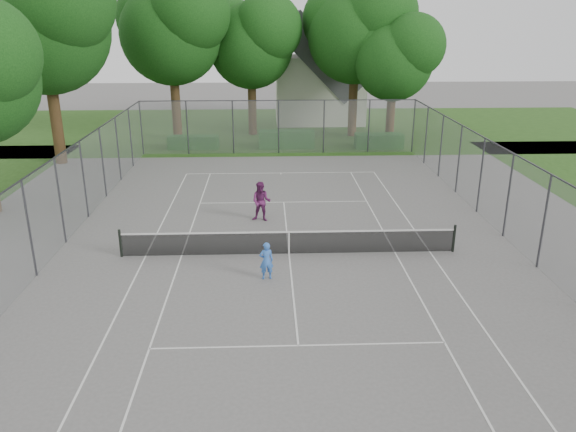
{
  "coord_description": "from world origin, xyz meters",
  "views": [
    {
      "loc": [
        -0.81,
        -19.85,
        8.63
      ],
      "look_at": [
        0.0,
        1.0,
        1.2
      ],
      "focal_mm": 35.0,
      "sensor_mm": 36.0,
      "label": 1
    }
  ],
  "objects_px": {
    "tennis_net": "(289,242)",
    "woman_player": "(261,202)",
    "girl_player": "(266,261)",
    "house": "(319,78)"
  },
  "relations": [
    {
      "from": "tennis_net",
      "to": "woman_player",
      "type": "distance_m",
      "value": 3.97
    },
    {
      "from": "woman_player",
      "to": "tennis_net",
      "type": "bearing_deg",
      "value": -61.57
    },
    {
      "from": "girl_player",
      "to": "woman_player",
      "type": "xyz_separation_m",
      "value": [
        -0.21,
        5.91,
        0.22
      ]
    },
    {
      "from": "tennis_net",
      "to": "house",
      "type": "distance_m",
      "value": 29.27
    },
    {
      "from": "tennis_net",
      "to": "house",
      "type": "bearing_deg",
      "value": 82.58
    },
    {
      "from": "tennis_net",
      "to": "woman_player",
      "type": "height_order",
      "value": "woman_player"
    },
    {
      "from": "woman_player",
      "to": "girl_player",
      "type": "bearing_deg",
      "value": -75.37
    },
    {
      "from": "girl_player",
      "to": "woman_player",
      "type": "relative_size",
      "value": 0.76
    },
    {
      "from": "girl_player",
      "to": "woman_player",
      "type": "bearing_deg",
      "value": -97.52
    },
    {
      "from": "house",
      "to": "girl_player",
      "type": "height_order",
      "value": "house"
    }
  ]
}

